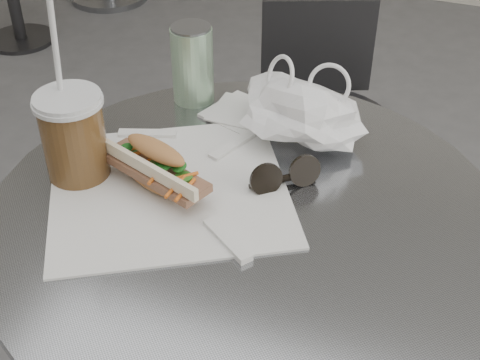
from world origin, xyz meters
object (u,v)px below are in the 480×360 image
(cafe_table, at_px, (245,331))
(banh_mi, at_px, (156,167))
(chair_far, at_px, (317,158))
(drink_can, at_px, (192,64))
(iced_coffee, at_px, (73,135))
(sunglasses, at_px, (285,177))

(cafe_table, xyz_separation_m, banh_mi, (-0.14, -0.01, 0.31))
(chair_far, distance_m, banh_mi, 0.88)
(cafe_table, distance_m, drink_can, 0.48)
(iced_coffee, xyz_separation_m, sunglasses, (0.31, 0.08, -0.05))
(cafe_table, xyz_separation_m, drink_can, (-0.20, 0.26, 0.35))
(drink_can, bearing_deg, sunglasses, -38.97)
(iced_coffee, bearing_deg, sunglasses, 15.38)
(chair_far, distance_m, sunglasses, 0.82)
(chair_far, distance_m, drink_can, 0.70)
(iced_coffee, relative_size, drink_can, 2.12)
(cafe_table, xyz_separation_m, iced_coffee, (-0.27, -0.02, 0.35))
(cafe_table, distance_m, iced_coffee, 0.44)
(banh_mi, height_order, drink_can, drink_can)
(sunglasses, bearing_deg, cafe_table, -160.70)
(sunglasses, relative_size, drink_can, 0.70)
(banh_mi, distance_m, iced_coffee, 0.13)
(iced_coffee, distance_m, sunglasses, 0.32)
(cafe_table, height_order, chair_far, cafe_table)
(iced_coffee, bearing_deg, banh_mi, 5.18)
(cafe_table, relative_size, sunglasses, 7.67)
(iced_coffee, distance_m, drink_can, 0.29)
(cafe_table, height_order, banh_mi, banh_mi)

